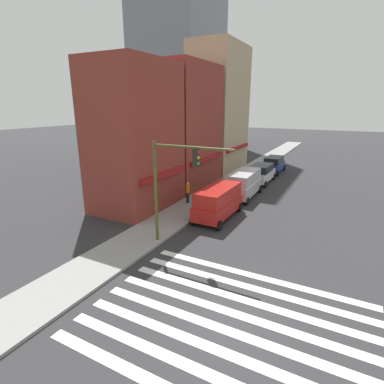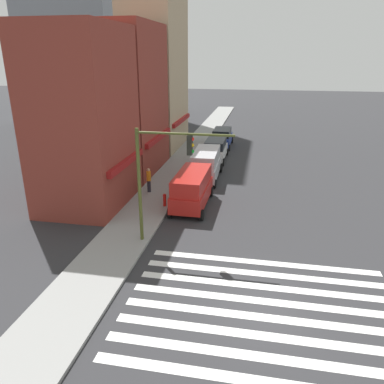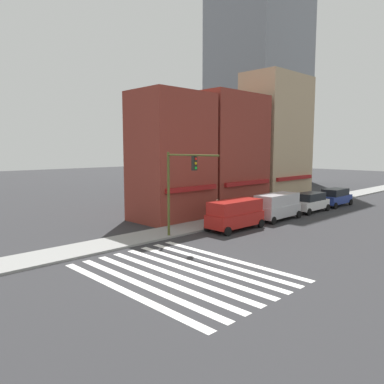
{
  "view_description": "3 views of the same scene",
  "coord_description": "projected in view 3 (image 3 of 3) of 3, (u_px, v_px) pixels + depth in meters",
  "views": [
    {
      "loc": [
        -9.3,
        -3.3,
        8.09
      ],
      "look_at": [
        4.58,
        4.0,
        3.5
      ],
      "focal_mm": 28.0,
      "sensor_mm": 36.0,
      "label": 1
    },
    {
      "loc": [
        -12.61,
        0.41,
        9.47
      ],
      "look_at": [
        10.03,
        4.7,
        1.0
      ],
      "focal_mm": 35.0,
      "sensor_mm": 36.0,
      "label": 2
    },
    {
      "loc": [
        -12.72,
        -13.72,
        6.38
      ],
      "look_at": [
        4.58,
        4.0,
        3.5
      ],
      "focal_mm": 35.0,
      "sensor_mm": 36.0,
      "label": 3
    }
  ],
  "objects": [
    {
      "name": "crosswalk_stripes",
      "position": [
        183.0,
        273.0,
        19.31
      ],
      "size": [
        7.62,
        10.8,
        0.01
      ],
      "color": "silver",
      "rests_on": "ground_plane"
    },
    {
      "name": "suv_blue",
      "position": [
        335.0,
        197.0,
        41.7
      ],
      "size": [
        4.7,
        2.12,
        1.94
      ],
      "rotation": [
        0.0,
        0.0,
        0.0
      ],
      "color": "navy",
      "rests_on": "ground_plane"
    },
    {
      "name": "van_silver",
      "position": [
        277.0,
        206.0,
        33.59
      ],
      "size": [
        5.05,
        2.22,
        2.34
      ],
      "rotation": [
        0.0,
        0.0,
        0.02
      ],
      "color": "#B7B7BC",
      "rests_on": "ground_plane"
    },
    {
      "name": "fire_hydrant",
      "position": [
        214.0,
        220.0,
        30.31
      ],
      "size": [
        0.24,
        0.24,
        0.84
      ],
      "color": "red",
      "rests_on": "sidewalk_left"
    },
    {
      "name": "sidewalk_left",
      "position": [
        105.0,
        245.0,
        24.63
      ],
      "size": [
        120.0,
        3.0,
        0.15
      ],
      "color": "gray",
      "rests_on": "ground_plane"
    },
    {
      "name": "van_red",
      "position": [
        235.0,
        214.0,
        29.47
      ],
      "size": [
        5.02,
        2.22,
        2.34
      ],
      "rotation": [
        0.0,
        0.0,
        -0.01
      ],
      "color": "#B21E19",
      "rests_on": "ground_plane"
    },
    {
      "name": "tower_distant",
      "position": [
        260.0,
        44.0,
        69.18
      ],
      "size": [
        16.08,
        13.88,
        51.14
      ],
      "color": "gray",
      "rests_on": "ground_plane"
    },
    {
      "name": "suv_white",
      "position": [
        310.0,
        202.0,
        37.78
      ],
      "size": [
        4.7,
        2.12,
        1.94
      ],
      "rotation": [
        0.0,
        0.0,
        -0.0
      ],
      "color": "white",
      "rests_on": "ground_plane"
    },
    {
      "name": "ground_plane",
      "position": [
        183.0,
        273.0,
        19.31
      ],
      "size": [
        200.0,
        200.0,
        0.0
      ],
      "primitive_type": "plane",
      "color": "#2D2D30"
    },
    {
      "name": "pedestrian_orange_vest",
      "position": [
        217.0,
        209.0,
        33.18
      ],
      "size": [
        0.32,
        0.32,
        1.77
      ],
      "rotation": [
        0.0,
        0.0,
        1.64
      ],
      "color": "#23232D",
      "rests_on": "sidewalk_left"
    },
    {
      "name": "traffic_signal",
      "position": [
        179.0,
        180.0,
        25.75
      ],
      "size": [
        0.32,
        4.86,
        6.15
      ],
      "color": "#474C1E",
      "rests_on": "ground_plane"
    },
    {
      "name": "storefront_row",
      "position": [
        239.0,
        147.0,
        39.87
      ],
      "size": [
        24.38,
        5.3,
        14.96
      ],
      "color": "maroon",
      "rests_on": "ground_plane"
    }
  ]
}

